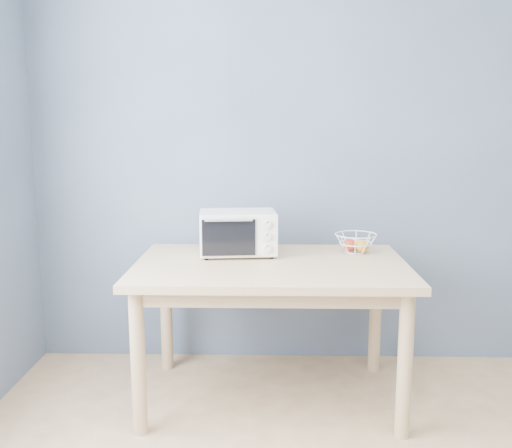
{
  "coord_description": "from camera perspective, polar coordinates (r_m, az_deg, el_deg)",
  "views": [
    {
      "loc": [
        -0.57,
        -1.19,
        1.46
      ],
      "look_at": [
        -0.64,
        1.8,
        0.93
      ],
      "focal_mm": 40.0,
      "sensor_mm": 36.0,
      "label": 1
    }
  ],
  "objects": [
    {
      "name": "dining_table",
      "position": [
        2.98,
        1.49,
        -5.76
      ],
      "size": [
        1.4,
        0.9,
        0.75
      ],
      "color": "tan",
      "rests_on": "ground"
    },
    {
      "name": "toaster_oven",
      "position": [
        3.09,
        -2.13,
        -0.82
      ],
      "size": [
        0.43,
        0.34,
        0.24
      ],
      "rotation": [
        0.0,
        0.0,
        0.1
      ],
      "color": "silver",
      "rests_on": "dining_table"
    },
    {
      "name": "fruit_basket",
      "position": [
        3.21,
        9.94,
        -1.88
      ],
      "size": [
        0.27,
        0.27,
        0.11
      ],
      "rotation": [
        0.0,
        0.0,
        -0.17
      ],
      "color": "silver",
      "rests_on": "dining_table"
    }
  ]
}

